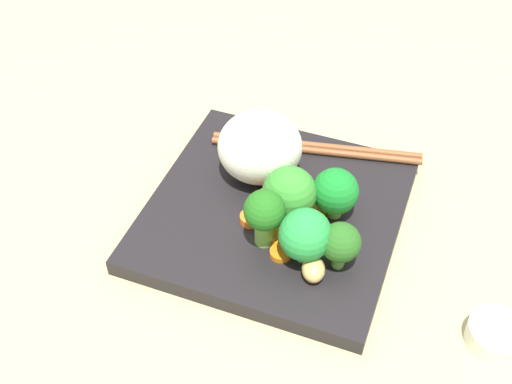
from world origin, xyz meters
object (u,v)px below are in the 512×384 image
object	(u,v)px
square_plate	(275,213)
chopstick_pair	(316,148)
carrot_slice_3	(251,218)
sauce_cup	(496,335)
broccoli_floret_2	(264,213)
rice_mound	(260,147)

from	to	relation	value
square_plate	chopstick_pair	world-z (taller)	chopstick_pair
carrot_slice_3	sauce_cup	bearing A→B (deg)	80.12
broccoli_floret_2	chopstick_pair	xyz separation A→B (cm)	(-14.41, 0.72, -3.72)
chopstick_pair	broccoli_floret_2	bearing A→B (deg)	75.40
rice_mound	broccoli_floret_2	xyz separation A→B (cm)	(8.81, 3.73, 0.35)
rice_mound	sauce_cup	xyz separation A→B (cm)	(10.86, 25.69, -4.51)
broccoli_floret_2	rice_mound	bearing A→B (deg)	-157.07
chopstick_pair	sauce_cup	world-z (taller)	chopstick_pair
carrot_slice_3	broccoli_floret_2	bearing A→B (deg)	45.13
carrot_slice_3	chopstick_pair	size ratio (longest dim) A/B	0.10
broccoli_floret_2	sauce_cup	xyz separation A→B (cm)	(2.04, 21.96, -4.86)
square_plate	rice_mound	world-z (taller)	rice_mound
broccoli_floret_2	chopstick_pair	size ratio (longest dim) A/B	0.29
rice_mound	carrot_slice_3	distance (cm)	7.61
broccoli_floret_2	sauce_cup	size ratio (longest dim) A/B	1.28
square_plate	sauce_cup	size ratio (longest dim) A/B	4.86
rice_mound	broccoli_floret_2	world-z (taller)	rice_mound
broccoli_floret_2	chopstick_pair	world-z (taller)	broccoli_floret_2
sauce_cup	broccoli_floret_2	bearing A→B (deg)	-95.32
broccoli_floret_2	carrot_slice_3	world-z (taller)	broccoli_floret_2
sauce_cup	carrot_slice_3	bearing A→B (deg)	-99.88
broccoli_floret_2	sauce_cup	bearing A→B (deg)	84.68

